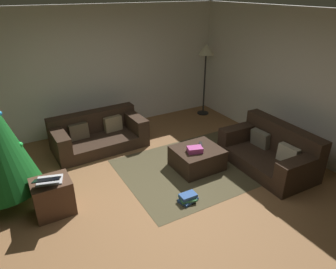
{
  "coord_description": "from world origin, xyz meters",
  "views": [
    {
      "loc": [
        -1.64,
        -3.19,
        2.89
      ],
      "look_at": [
        0.55,
        0.65,
        0.75
      ],
      "focal_mm": 32.64,
      "sensor_mm": 36.0,
      "label": 1
    }
  ],
  "objects_px": {
    "side_table": "(53,197)",
    "corner_lamp": "(206,55)",
    "laptop": "(49,180)",
    "gift_box": "(195,150)",
    "couch_left": "(98,134)",
    "tv_remote": "(201,144)",
    "book_stack": "(188,198)",
    "ottoman": "(197,158)",
    "couch_right": "(271,152)"
  },
  "relations": [
    {
      "from": "couch_left",
      "to": "corner_lamp",
      "type": "height_order",
      "value": "corner_lamp"
    },
    {
      "from": "corner_lamp",
      "to": "gift_box",
      "type": "bearing_deg",
      "value": -128.89
    },
    {
      "from": "couch_left",
      "to": "side_table",
      "type": "bearing_deg",
      "value": 52.17
    },
    {
      "from": "couch_left",
      "to": "tv_remote",
      "type": "relative_size",
      "value": 11.2
    },
    {
      "from": "corner_lamp",
      "to": "ottoman",
      "type": "bearing_deg",
      "value": -128.09
    },
    {
      "from": "couch_right",
      "to": "corner_lamp",
      "type": "height_order",
      "value": "corner_lamp"
    },
    {
      "from": "side_table",
      "to": "corner_lamp",
      "type": "distance_m",
      "value": 4.66
    },
    {
      "from": "ottoman",
      "to": "laptop",
      "type": "xyz_separation_m",
      "value": [
        -2.44,
        -0.04,
        0.39
      ]
    },
    {
      "from": "couch_right",
      "to": "book_stack",
      "type": "relative_size",
      "value": 5.27
    },
    {
      "from": "couch_right",
      "to": "corner_lamp",
      "type": "relative_size",
      "value": 0.97
    },
    {
      "from": "couch_left",
      "to": "corner_lamp",
      "type": "relative_size",
      "value": 1.04
    },
    {
      "from": "laptop",
      "to": "corner_lamp",
      "type": "relative_size",
      "value": 0.28
    },
    {
      "from": "tv_remote",
      "to": "corner_lamp",
      "type": "xyz_separation_m",
      "value": [
        1.46,
        1.94,
        1.08
      ]
    },
    {
      "from": "side_table",
      "to": "laptop",
      "type": "xyz_separation_m",
      "value": [
        -0.02,
        -0.06,
        0.31
      ]
    },
    {
      "from": "tv_remote",
      "to": "side_table",
      "type": "height_order",
      "value": "side_table"
    },
    {
      "from": "ottoman",
      "to": "side_table",
      "type": "height_order",
      "value": "side_table"
    },
    {
      "from": "book_stack",
      "to": "couch_right",
      "type": "bearing_deg",
      "value": 3.75
    },
    {
      "from": "book_stack",
      "to": "tv_remote",
      "type": "bearing_deg",
      "value": 45.99
    },
    {
      "from": "laptop",
      "to": "book_stack",
      "type": "height_order",
      "value": "laptop"
    },
    {
      "from": "couch_left",
      "to": "gift_box",
      "type": "distance_m",
      "value": 2.07
    },
    {
      "from": "ottoman",
      "to": "corner_lamp",
      "type": "relative_size",
      "value": 0.46
    },
    {
      "from": "gift_box",
      "to": "laptop",
      "type": "bearing_deg",
      "value": 179.29
    },
    {
      "from": "couch_left",
      "to": "book_stack",
      "type": "height_order",
      "value": "couch_left"
    },
    {
      "from": "couch_right",
      "to": "book_stack",
      "type": "bearing_deg",
      "value": 95.28
    },
    {
      "from": "ottoman",
      "to": "tv_remote",
      "type": "xyz_separation_m",
      "value": [
        0.14,
        0.1,
        0.2
      ]
    },
    {
      "from": "ottoman",
      "to": "couch_left",
      "type": "bearing_deg",
      "value": 127.11
    },
    {
      "from": "ottoman",
      "to": "laptop",
      "type": "bearing_deg",
      "value": -179.01
    },
    {
      "from": "gift_box",
      "to": "book_stack",
      "type": "bearing_deg",
      "value": -130.27
    },
    {
      "from": "corner_lamp",
      "to": "couch_left",
      "type": "bearing_deg",
      "value": -172.23
    },
    {
      "from": "gift_box",
      "to": "book_stack",
      "type": "xyz_separation_m",
      "value": [
        -0.56,
        -0.66,
        -0.36
      ]
    },
    {
      "from": "couch_right",
      "to": "book_stack",
      "type": "height_order",
      "value": "couch_right"
    },
    {
      "from": "book_stack",
      "to": "corner_lamp",
      "type": "distance_m",
      "value": 3.84
    },
    {
      "from": "couch_left",
      "to": "gift_box",
      "type": "relative_size",
      "value": 7.23
    },
    {
      "from": "tv_remote",
      "to": "laptop",
      "type": "relative_size",
      "value": 0.34
    },
    {
      "from": "couch_right",
      "to": "couch_left",
      "type": "bearing_deg",
      "value": 48.24
    },
    {
      "from": "tv_remote",
      "to": "couch_left",
      "type": "bearing_deg",
      "value": 163.18
    },
    {
      "from": "laptop",
      "to": "corner_lamp",
      "type": "bearing_deg",
      "value": 27.26
    },
    {
      "from": "gift_box",
      "to": "side_table",
      "type": "distance_m",
      "value": 2.33
    },
    {
      "from": "corner_lamp",
      "to": "laptop",
      "type": "bearing_deg",
      "value": -152.74
    },
    {
      "from": "side_table",
      "to": "laptop",
      "type": "height_order",
      "value": "laptop"
    },
    {
      "from": "gift_box",
      "to": "couch_right",
      "type": "bearing_deg",
      "value": -23.23
    },
    {
      "from": "gift_box",
      "to": "corner_lamp",
      "type": "relative_size",
      "value": 0.14
    },
    {
      "from": "tv_remote",
      "to": "book_stack",
      "type": "xyz_separation_m",
      "value": [
        -0.8,
        -0.83,
        -0.32
      ]
    },
    {
      "from": "tv_remote",
      "to": "side_table",
      "type": "distance_m",
      "value": 2.57
    },
    {
      "from": "couch_left",
      "to": "side_table",
      "type": "distance_m",
      "value": 2.01
    },
    {
      "from": "side_table",
      "to": "book_stack",
      "type": "bearing_deg",
      "value": -22.9
    },
    {
      "from": "gift_box",
      "to": "tv_remote",
      "type": "xyz_separation_m",
      "value": [
        0.24,
        0.17,
        -0.03
      ]
    },
    {
      "from": "ottoman",
      "to": "tv_remote",
      "type": "bearing_deg",
      "value": 35.64
    },
    {
      "from": "gift_box",
      "to": "side_table",
      "type": "xyz_separation_m",
      "value": [
        -2.32,
        0.09,
        -0.16
      ]
    },
    {
      "from": "side_table",
      "to": "book_stack",
      "type": "height_order",
      "value": "side_table"
    }
  ]
}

